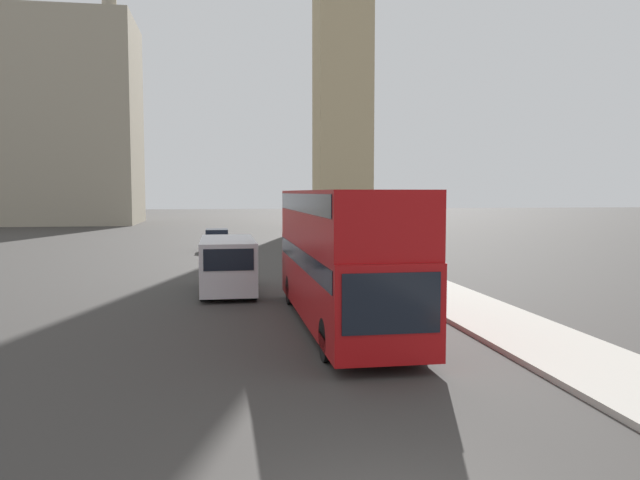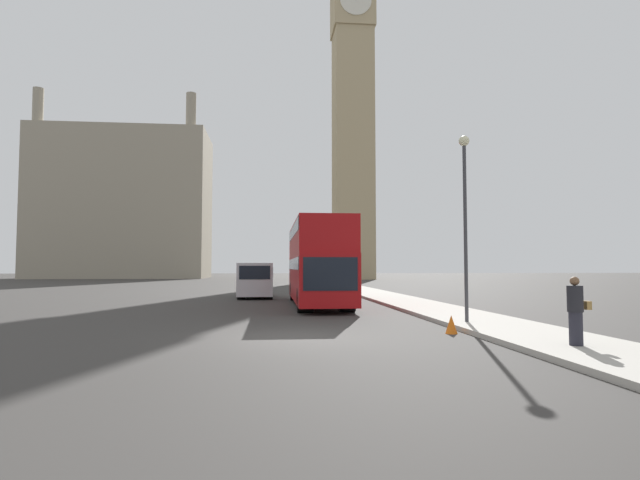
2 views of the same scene
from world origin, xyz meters
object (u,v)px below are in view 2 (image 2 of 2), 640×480
(clock_tower, at_px, (353,93))
(parked_sedan, at_px, (257,280))
(street_lamp, at_px, (465,200))
(red_double_decker_bus, at_px, (318,260))
(white_van, at_px, (256,279))
(pedestrian, at_px, (576,311))

(clock_tower, distance_m, parked_sedan, 44.97)
(parked_sedan, bearing_deg, street_lamp, -77.15)
(red_double_decker_bus, relative_size, white_van, 2.04)
(street_lamp, bearing_deg, white_van, 114.70)
(street_lamp, relative_size, parked_sedan, 1.40)
(red_double_decker_bus, relative_size, pedestrian, 7.07)
(clock_tower, relative_size, white_van, 10.92)
(white_van, relative_size, pedestrian, 3.46)
(white_van, distance_m, parked_sedan, 18.93)
(white_van, bearing_deg, clock_tower, 73.46)
(pedestrian, bearing_deg, red_double_decker_bus, 107.92)
(clock_tower, height_order, pedestrian, clock_tower)
(street_lamp, xyz_separation_m, parked_sedan, (-8.06, 35.34, -3.56))
(white_van, bearing_deg, street_lamp, -65.30)
(white_van, xyz_separation_m, pedestrian, (8.12, -21.61, -0.25))
(white_van, distance_m, street_lamp, 18.33)
(red_double_decker_bus, relative_size, street_lamp, 1.79)
(white_van, xyz_separation_m, street_lamp, (7.55, -16.42, 3.05))
(street_lamp, bearing_deg, parked_sedan, 102.85)
(pedestrian, relative_size, parked_sedan, 0.36)
(red_double_decker_bus, xyz_separation_m, parked_sedan, (-3.89, 25.89, -1.66))
(red_double_decker_bus, height_order, white_van, red_double_decker_bus)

